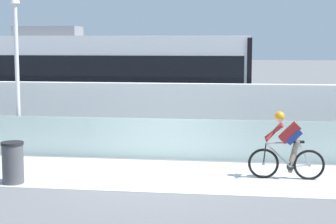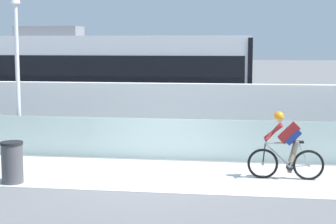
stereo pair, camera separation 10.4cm
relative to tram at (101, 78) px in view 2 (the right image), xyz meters
name	(u,v)px [view 2 (the right image)]	position (x,y,z in m)	size (l,w,h in m)	color
ground_plane	(156,175)	(3.22, -6.85, -1.89)	(200.00, 200.00, 0.00)	slate
bike_path_deck	(156,175)	(3.22, -6.85, -1.89)	(32.00, 3.20, 0.01)	beige
glass_parapet	(167,139)	(3.22, -5.00, -1.33)	(32.00, 0.05, 1.13)	#ADC6C1
concrete_barrier_wall	(176,115)	(3.22, -3.20, -0.91)	(32.00, 0.36, 1.97)	white
tram_rail_near	(185,134)	(3.22, -0.72, -1.89)	(32.00, 0.08, 0.01)	#595654
tram_rail_far	(189,128)	(3.22, 0.72, -1.89)	(32.00, 0.08, 0.01)	#595654
tram	(101,78)	(0.00, 0.00, 0.00)	(11.06, 2.54, 3.81)	silver
cyclist_on_bike	(286,147)	(6.30, -6.85, -1.11)	(1.77, 0.58, 1.61)	black
lamp_post_antenna	(16,39)	(-1.18, -4.70, 1.40)	(0.28, 0.28, 5.20)	gray
trash_bin	(12,162)	(0.12, -8.10, -1.41)	(0.51, 0.51, 0.96)	#47474C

